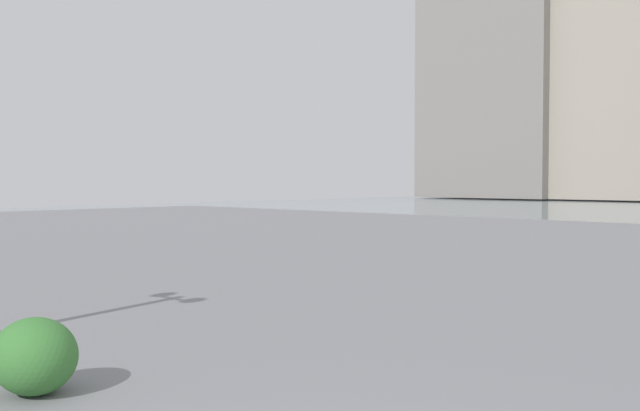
% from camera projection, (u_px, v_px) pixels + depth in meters
% --- Properties ---
extents(building_highrise, '(13.73, 10.25, 22.15)m').
position_uv_depth(building_highrise, '(502.00, 96.00, 69.94)').
color(building_highrise, gray).
rests_on(building_highrise, ground).
extents(shrub_low, '(0.69, 0.62, 0.59)m').
position_uv_depth(shrub_low, '(35.00, 356.00, 5.35)').
color(shrub_low, '#387533').
rests_on(shrub_low, ground).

